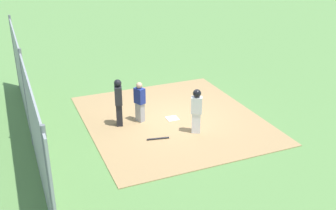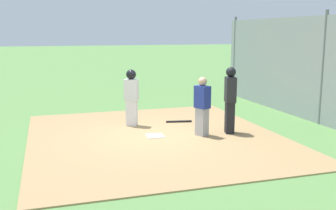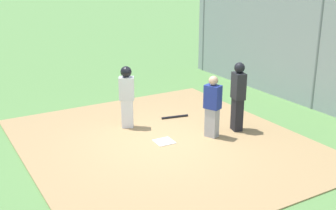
# 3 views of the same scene
# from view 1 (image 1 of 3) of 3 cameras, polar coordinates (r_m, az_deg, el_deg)

# --- Properties ---
(ground_plane) EXTENTS (140.00, 140.00, 0.00)m
(ground_plane) POSITION_cam_1_polar(r_m,az_deg,el_deg) (15.48, 0.61, -2.03)
(ground_plane) COLOR #5B8947
(dirt_infield) EXTENTS (7.20, 6.40, 0.03)m
(dirt_infield) POSITION_cam_1_polar(r_m,az_deg,el_deg) (15.47, 0.61, -1.98)
(dirt_infield) COLOR #A88456
(dirt_infield) RESTS_ON ground_plane
(home_plate) EXTENTS (0.46, 0.46, 0.02)m
(home_plate) POSITION_cam_1_polar(r_m,az_deg,el_deg) (15.46, 0.61, -1.90)
(home_plate) COLOR white
(home_plate) RESTS_ON dirt_infield
(catcher) EXTENTS (0.45, 0.39, 1.55)m
(catcher) POSITION_cam_1_polar(r_m,az_deg,el_deg) (14.99, -4.02, 0.51)
(catcher) COLOR #9E9EA3
(catcher) RESTS_ON dirt_infield
(umpire) EXTENTS (0.43, 0.35, 1.79)m
(umpire) POSITION_cam_1_polar(r_m,az_deg,el_deg) (14.69, -6.99, 0.50)
(umpire) COLOR black
(umpire) RESTS_ON dirt_infield
(runner) EXTENTS (0.41, 0.46, 1.64)m
(runner) POSITION_cam_1_polar(r_m,az_deg,el_deg) (14.09, 4.05, -0.47)
(runner) COLOR silver
(runner) RESTS_ON dirt_infield
(baseball_bat) EXTENTS (0.21, 0.77, 0.06)m
(baseball_bat) POSITION_cam_1_polar(r_m,az_deg,el_deg) (13.98, -1.42, -4.75)
(baseball_bat) COLOR black
(baseball_bat) RESTS_ON dirt_infield
(backstop_fence) EXTENTS (12.00, 0.10, 3.35)m
(backstop_fence) POSITION_cam_1_polar(r_m,az_deg,el_deg) (13.79, -19.27, 0.53)
(backstop_fence) COLOR #93999E
(backstop_fence) RESTS_ON ground_plane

